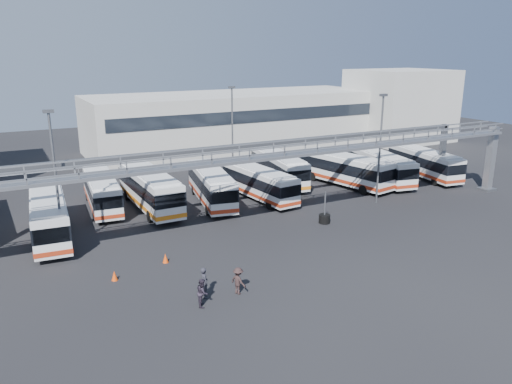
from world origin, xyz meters
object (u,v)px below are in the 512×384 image
bus_7 (345,169)px  cone_left (114,276)px  light_pole_left (56,175)px  bus_9 (424,162)px  bus_5 (259,182)px  cone_right (165,258)px  light_pole_mid (380,143)px  pedestrian_a (204,282)px  bus_6 (279,167)px  pedestrian_c (238,281)px  pedestrian_b (202,292)px  tire_stack (324,218)px  light_pole_back (232,128)px  bus_3 (150,188)px  bus_2 (102,190)px  bus_1 (49,216)px  bus_8 (380,166)px  bus_4 (211,185)px

bus_7 → cone_left: bearing=-168.0°
light_pole_left → bus_9: bearing=5.8°
bus_5 → cone_right: 16.43m
light_pole_left → light_pole_mid: bearing=-2.0°
pedestrian_a → cone_right: bearing=8.0°
light_pole_left → pedestrian_a: (6.40, -10.90, -4.79)m
bus_6 → bus_9: size_ratio=1.04×
bus_9 → pedestrian_c: 34.51m
pedestrian_b → tire_stack: bearing=-38.4°
pedestrian_a → pedestrian_c: (1.93, -0.56, -0.10)m
light_pole_back → bus_3: (-11.53, -6.79, -3.78)m
bus_5 → pedestrian_c: 19.61m
bus_2 → bus_5: (14.10, -4.04, -0.03)m
light_pole_mid → tire_stack: size_ratio=3.76×
light_pole_back → cone_left: 27.45m
pedestrian_a → bus_1: bearing=28.8°
bus_6 → tire_stack: bus_6 is taller
bus_1 → pedestrian_c: (8.82, -14.87, -0.99)m
bus_7 → cone_right: size_ratio=17.64×
pedestrian_a → tire_stack: tire_stack is taller
cone_right → tire_stack: bearing=6.2°
light_pole_mid → bus_6: size_ratio=0.91×
light_pole_left → bus_8: (33.51, 4.85, -3.93)m
bus_9 → bus_7: bearing=-179.4°
bus_4 → pedestrian_a: bearing=-103.6°
cone_left → bus_8: bearing=19.4°
pedestrian_a → bus_9: bearing=-62.4°
cone_right → tire_stack: size_ratio=0.24×
pedestrian_c → cone_right: (-2.43, 6.41, -0.52)m
light_pole_back → bus_7: light_pole_back is taller
bus_4 → cone_left: bearing=-123.3°
pedestrian_a → pedestrian_b: 1.03m
light_pole_mid → light_pole_back: size_ratio=1.00×
pedestrian_a → pedestrian_b: size_ratio=1.14×
light_pole_mid → bus_5: bearing=146.4°
light_pole_mid → light_pole_back: (-8.00, 15.00, 0.00)m
pedestrian_a → cone_right: (-0.49, 5.85, -0.62)m
light_pole_left → bus_2: 11.05m
light_pole_back → tire_stack: bearing=-89.3°
bus_9 → tire_stack: 20.43m
light_pole_left → tire_stack: bearing=-9.8°
light_pole_left → bus_8: size_ratio=0.93×
light_pole_left → bus_6: bearing=21.9°
bus_8 → bus_3: bearing=-174.6°
bus_7 → bus_8: 4.48m
light_pole_back → bus_2: (-15.41, -4.78, -4.00)m
light_pole_mid → pedestrian_b: bearing=-153.9°
bus_1 → bus_6: (23.78, 5.96, 0.01)m
pedestrian_a → cone_right: pedestrian_a is taller
bus_2 → bus_4: (9.48, -3.07, 0.08)m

